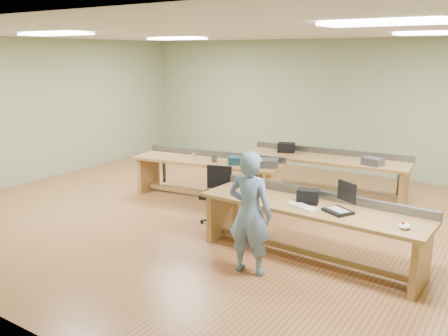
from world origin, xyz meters
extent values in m
plane|color=#9D683B|center=(0.00, 0.00, 0.00)|extent=(10.00, 10.00, 0.00)
plane|color=silver|center=(0.00, 0.00, 3.00)|extent=(10.00, 10.00, 0.00)
cube|color=gray|center=(0.00, 4.00, 1.50)|extent=(10.00, 0.04, 3.00)
cube|color=gray|center=(0.00, -4.00, 1.50)|extent=(10.00, 0.04, 3.00)
cube|color=gray|center=(-5.00, 0.00, 1.50)|extent=(0.04, 8.00, 3.00)
cube|color=white|center=(-2.50, -1.50, 2.97)|extent=(1.20, 0.50, 0.03)
cube|color=white|center=(-2.50, 1.50, 2.97)|extent=(1.20, 0.50, 0.03)
cube|color=white|center=(2.50, -1.50, 2.97)|extent=(1.20, 0.50, 0.03)
cube|color=white|center=(2.50, 1.50, 2.97)|extent=(1.20, 0.50, 0.03)
cube|color=#9D7342|center=(1.58, -0.89, 0.72)|extent=(3.07, 0.96, 0.05)
cube|color=#9D7342|center=(0.17, -0.82, 0.35)|extent=(0.12, 0.71, 0.70)
cube|color=#9D7342|center=(3.00, -0.97, 0.35)|extent=(0.12, 0.71, 0.70)
cube|color=#9D7342|center=(1.58, -0.89, 0.10)|extent=(2.74, 0.24, 0.08)
cube|color=#515459|center=(1.60, -0.53, 0.81)|extent=(3.04, 0.23, 0.11)
cube|color=#9D7342|center=(-1.11, 0.57, 0.72)|extent=(2.91, 1.12, 0.05)
cube|color=#9D7342|center=(-2.42, 0.40, 0.35)|extent=(0.16, 0.66, 0.70)
cube|color=#9D7342|center=(0.20, 0.74, 0.35)|extent=(0.16, 0.66, 0.70)
cube|color=#9D7342|center=(-1.11, 0.57, 0.10)|extent=(2.53, 0.43, 0.08)
cube|color=#515459|center=(-1.15, 0.90, 0.81)|extent=(2.82, 0.45, 0.11)
cube|color=#9D7342|center=(0.65, 1.95, 0.72)|extent=(3.19, 1.08, 0.05)
cube|color=#9D7342|center=(-0.81, 1.83, 0.35)|extent=(0.14, 0.74, 0.70)
cube|color=#9D7342|center=(2.11, 2.07, 0.35)|extent=(0.14, 0.74, 0.70)
cube|color=#9D7342|center=(0.65, 1.95, 0.10)|extent=(2.83, 0.33, 0.08)
cube|color=#515459|center=(0.62, 2.33, 0.81)|extent=(3.13, 0.33, 0.11)
imported|color=#647DA3|center=(1.12, -1.67, 0.78)|extent=(0.60, 0.42, 1.56)
cube|color=black|center=(1.98, -0.98, 0.77)|extent=(0.41, 0.39, 0.04)
cube|color=black|center=(2.04, -0.86, 1.00)|extent=(0.29, 0.17, 0.25)
cube|color=silver|center=(1.51, -1.02, 0.76)|extent=(0.47, 0.32, 0.03)
ellipsoid|color=white|center=(2.81, -1.10, 0.78)|extent=(0.16, 0.18, 0.06)
cube|color=black|center=(1.51, -0.83, 0.84)|extent=(0.31, 0.24, 0.19)
cylinder|color=black|center=(-0.23, -0.44, 0.23)|extent=(0.06, 0.06, 0.45)
cube|color=black|center=(-0.23, -0.44, 0.47)|extent=(0.53, 0.53, 0.06)
cube|color=black|center=(-0.28, -0.25, 0.72)|extent=(0.41, 0.16, 0.39)
cylinder|color=black|center=(-0.23, -0.44, 0.03)|extent=(0.61, 0.61, 0.06)
cube|color=#143241|center=(-0.44, 0.63, 0.81)|extent=(0.45, 0.40, 0.13)
cube|color=#363638|center=(0.03, 0.69, 0.82)|extent=(0.56, 0.47, 0.13)
imported|color=#363638|center=(-0.92, 0.53, 0.79)|extent=(0.15, 0.15, 0.09)
cylinder|color=silver|center=(-1.33, 0.46, 0.81)|extent=(0.09, 0.09, 0.12)
cube|color=black|center=(-0.19, 2.03, 0.84)|extent=(0.38, 0.32, 0.19)
cube|color=#363638|center=(1.59, 1.83, 0.82)|extent=(0.39, 0.32, 0.13)
camera|label=1|loc=(3.86, -6.44, 2.69)|focal=38.00mm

